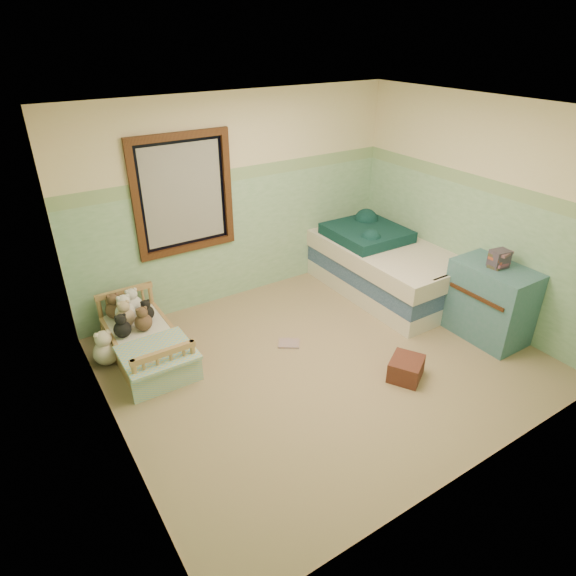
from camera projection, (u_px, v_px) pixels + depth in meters
floor at (323, 361)px, 5.19m from camera, size 4.20×3.60×0.02m
ceiling at (334, 110)px, 3.99m from camera, size 4.20×3.60×0.02m
wall_back at (239, 200)px, 5.92m from camera, size 4.20×0.04×2.50m
wall_front at (491, 345)px, 3.25m from camera, size 4.20×0.04×2.50m
wall_left at (98, 315)px, 3.59m from camera, size 0.04×3.60×2.50m
wall_right at (476, 211)px, 5.58m from camera, size 0.04×3.60×2.50m
wainscot_mint at (241, 239)px, 6.15m from camera, size 4.20×0.01×1.50m
border_strip at (238, 174)px, 5.76m from camera, size 4.20×0.01×0.15m
window_frame at (184, 195)px, 5.46m from camera, size 1.16×0.06×1.36m
window_blinds at (183, 195)px, 5.47m from camera, size 0.92×0.01×1.12m
toddler_bed_frame at (147, 351)px, 5.19m from camera, size 0.63×1.27×0.16m
toddler_mattress at (145, 340)px, 5.12m from camera, size 0.58×1.21×0.12m
patchwork_quilt at (157, 353)px, 4.79m from camera, size 0.69×0.63×0.03m
plush_bed_brown at (115, 310)px, 5.34m from camera, size 0.20×0.20×0.20m
plush_bed_white at (133, 305)px, 5.44m from camera, size 0.20×0.20×0.20m
plush_bed_tan at (125, 317)px, 5.20m from camera, size 0.20×0.20×0.20m
plush_bed_dark at (147, 313)px, 5.32m from camera, size 0.16×0.16×0.16m
plush_floor_cream at (106, 353)px, 5.07m from camera, size 0.26×0.26×0.26m
plush_floor_tan at (152, 378)px, 4.74m from camera, size 0.22×0.22×0.22m
twin_bed_frame at (381, 283)px, 6.48m from camera, size 1.04×2.09×0.22m
twin_boxspring at (382, 268)px, 6.38m from camera, size 1.04×2.09×0.22m
twin_mattress at (384, 252)px, 6.28m from camera, size 1.08×2.13×0.22m
teal_blanket at (367, 233)px, 6.39m from camera, size 0.91×0.96×0.14m
dresser at (490, 302)px, 5.40m from camera, size 0.54×0.86×0.86m
book_stack at (499, 259)px, 5.16m from camera, size 0.21×0.18×0.19m
red_pillow at (406, 369)px, 4.88m from camera, size 0.45×0.43×0.21m
floor_book at (289, 343)px, 5.43m from camera, size 0.29×0.28×0.02m
extra_plush_0 at (143, 322)px, 5.13m from camera, size 0.18×0.18×0.18m
extra_plush_1 at (125, 312)px, 5.28m from camera, size 0.22×0.22×0.22m
extra_plush_2 at (123, 329)px, 5.02m from camera, size 0.18×0.18×0.18m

